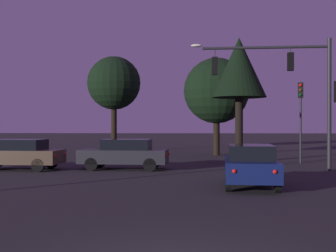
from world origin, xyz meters
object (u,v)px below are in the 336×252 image
(car_nearside_lane, at_px, (251,165))
(tree_behind_sign, at_px, (114,84))
(traffic_light_corner_left, at_px, (301,106))
(car_crossing_right, at_px, (17,154))
(tree_center_horizon, at_px, (239,69))
(tree_left_far, at_px, (217,91))
(traffic_signal_mast_arm, at_px, (287,78))
(car_crossing_left, at_px, (125,154))

(car_nearside_lane, xyz_separation_m, tree_behind_sign, (-8.47, 20.76, 4.93))
(traffic_light_corner_left, bearing_deg, car_crossing_right, -164.02)
(car_crossing_right, bearing_deg, car_nearside_lane, -27.13)
(tree_center_horizon, bearing_deg, tree_left_far, 98.17)
(traffic_light_corner_left, distance_m, car_nearside_lane, 11.03)
(car_nearside_lane, bearing_deg, tree_left_far, 90.53)
(traffic_light_corner_left, xyz_separation_m, tree_behind_sign, (-12.77, 10.93, 2.40))
(traffic_light_corner_left, distance_m, car_crossing_right, 15.88)
(car_crossing_right, relative_size, tree_center_horizon, 0.63)
(tree_behind_sign, xyz_separation_m, tree_center_horizon, (9.23, -10.70, -0.17))
(traffic_signal_mast_arm, height_order, tree_left_far, tree_left_far)
(traffic_light_corner_left, height_order, tree_left_far, tree_left_far)
(traffic_light_corner_left, bearing_deg, car_crossing_left, -158.21)
(traffic_light_corner_left, xyz_separation_m, tree_left_far, (-4.44, 6.54, 1.41))
(traffic_light_corner_left, bearing_deg, tree_center_horizon, 176.37)
(traffic_light_corner_left, relative_size, car_crossing_left, 1.04)
(car_crossing_left, xyz_separation_m, car_crossing_right, (-5.32, -0.42, 0.00))
(traffic_light_corner_left, height_order, tree_center_horizon, tree_center_horizon)
(traffic_light_corner_left, height_order, car_nearside_lane, traffic_light_corner_left)
(traffic_signal_mast_arm, distance_m, tree_behind_sign, 18.56)
(car_nearside_lane, xyz_separation_m, tree_left_far, (-0.15, 16.38, 3.94))
(tree_center_horizon, bearing_deg, traffic_light_corner_left, -3.63)
(traffic_signal_mast_arm, height_order, car_crossing_right, traffic_signal_mast_arm)
(car_crossing_left, bearing_deg, tree_behind_sign, 101.51)
(traffic_light_corner_left, distance_m, tree_left_far, 8.04)
(traffic_signal_mast_arm, height_order, car_crossing_left, traffic_signal_mast_arm)
(traffic_light_corner_left, bearing_deg, tree_behind_sign, 139.45)
(car_crossing_right, distance_m, tree_center_horizon, 13.28)
(traffic_signal_mast_arm, relative_size, tree_center_horizon, 0.93)
(tree_left_far, bearing_deg, car_crossing_right, -134.38)
(tree_behind_sign, bearing_deg, traffic_signal_mast_arm, -53.13)
(car_nearside_lane, relative_size, car_crossing_right, 0.90)
(tree_behind_sign, xyz_separation_m, tree_left_far, (8.32, -4.38, -0.99))
(tree_behind_sign, bearing_deg, car_crossing_right, -98.59)
(car_nearside_lane, xyz_separation_m, car_crossing_left, (-5.46, 5.94, 0.00))
(car_crossing_left, distance_m, tree_center_horizon, 8.84)
(car_crossing_right, bearing_deg, traffic_signal_mast_arm, 1.80)
(traffic_signal_mast_arm, distance_m, tree_left_far, 10.81)
(car_nearside_lane, bearing_deg, tree_center_horizon, 85.70)
(traffic_signal_mast_arm, xyz_separation_m, car_nearside_lane, (-2.64, -5.94, -3.78))
(tree_center_horizon, bearing_deg, car_nearside_lane, -94.30)
(traffic_signal_mast_arm, xyz_separation_m, tree_center_horizon, (-1.88, 4.12, 0.98))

